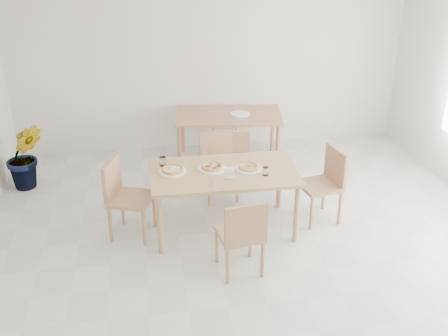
{
  "coord_description": "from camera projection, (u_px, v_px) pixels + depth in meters",
  "views": [
    {
      "loc": [
        -1.02,
        -4.27,
        3.33
      ],
      "look_at": [
        -0.2,
        0.95,
        0.79
      ],
      "focal_mm": 42.0,
      "sensor_mm": 36.0,
      "label": 1
    }
  ],
  "objects": [
    {
      "name": "tumbler_a",
      "position": [
        163.0,
        161.0,
        6.0
      ],
      "size": [
        0.08,
        0.08,
        0.1
      ],
      "primitive_type": "cylinder",
      "color": "white",
      "rests_on": "main_table"
    },
    {
      "name": "plate_empty",
      "position": [
        240.0,
        114.0,
        7.58
      ],
      "size": [
        0.28,
        0.28,
        0.02
      ],
      "primitive_type": "cylinder",
      "color": "white",
      "rests_on": "second_table"
    },
    {
      "name": "chair_north",
      "position": [
        218.0,
        160.0,
        6.74
      ],
      "size": [
        0.47,
        0.47,
        0.86
      ],
      "rotation": [
        0.0,
        0.0,
        0.1
      ],
      "color": "#A97A54",
      "rests_on": "ground"
    },
    {
      "name": "chair_west",
      "position": [
        123.0,
        193.0,
        5.87
      ],
      "size": [
        0.58,
        0.58,
        0.93
      ],
      "rotation": [
        0.0,
        0.0,
        1.24
      ],
      "color": "#A97A54",
      "rests_on": "ground"
    },
    {
      "name": "chair_back_s",
      "position": [
        233.0,
        153.0,
        7.01
      ],
      "size": [
        0.46,
        0.46,
        0.83
      ],
      "rotation": [
        0.0,
        0.0,
        3.01
      ],
      "color": "#A97A54",
      "rests_on": "ground"
    },
    {
      "name": "plate_pepperoni",
      "position": [
        212.0,
        168.0,
        5.93
      ],
      "size": [
        0.31,
        0.31,
        0.02
      ],
      "primitive_type": "cylinder",
      "color": "white",
      "rests_on": "main_table"
    },
    {
      "name": "pizza_mushroom",
      "position": [
        173.0,
        170.0,
        5.85
      ],
      "size": [
        0.26,
        0.26,
        0.03
      ],
      "rotation": [
        0.0,
        0.0,
        0.03
      ],
      "color": "tan",
      "rests_on": "plate_mushroom"
    },
    {
      "name": "tumbler_b",
      "position": [
        266.0,
        171.0,
        5.78
      ],
      "size": [
        0.07,
        0.07,
        0.09
      ],
      "primitive_type": "cylinder",
      "color": "white",
      "rests_on": "main_table"
    },
    {
      "name": "fork_b",
      "position": [
        212.0,
        186.0,
        5.55
      ],
      "size": [
        0.02,
        0.17,
        0.01
      ],
      "primitive_type": "cube",
      "rotation": [
        0.0,
        0.0,
        -0.02
      ],
      "color": "silver",
      "rests_on": "main_table"
    },
    {
      "name": "chair_east",
      "position": [
        326.0,
        180.0,
        6.2
      ],
      "size": [
        0.52,
        0.52,
        0.9
      ],
      "rotation": [
        0.0,
        0.0,
        -1.38
      ],
      "color": "#A97A54",
      "rests_on": "ground"
    },
    {
      "name": "plate_margherita",
      "position": [
        248.0,
        169.0,
        5.93
      ],
      "size": [
        0.31,
        0.31,
        0.02
      ],
      "primitive_type": "cylinder",
      "color": "white",
      "rests_on": "main_table"
    },
    {
      "name": "potted_plant",
      "position": [
        25.0,
        156.0,
        6.97
      ],
      "size": [
        0.59,
        0.52,
        0.91
      ],
      "primitive_type": "imported",
      "rotation": [
        0.0,
        0.0,
        0.26
      ],
      "color": "#22591A",
      "rests_on": "ground"
    },
    {
      "name": "pizza_margherita",
      "position": [
        248.0,
        167.0,
        5.92
      ],
      "size": [
        0.29,
        0.29,
        0.03
      ],
      "rotation": [
        0.0,
        0.0,
        -0.24
      ],
      "color": "tan",
      "rests_on": "plate_margherita"
    },
    {
      "name": "chair_back_n",
      "position": [
        223.0,
        112.0,
        8.43
      ],
      "size": [
        0.43,
        0.43,
        0.85
      ],
      "rotation": [
        0.0,
        0.0,
        -0.03
      ],
      "color": "#A97A54",
      "rests_on": "ground"
    },
    {
      "name": "plate_mushroom",
      "position": [
        173.0,
        171.0,
        5.86
      ],
      "size": [
        0.31,
        0.31,
        0.02
      ],
      "primitive_type": "cylinder",
      "color": "white",
      "rests_on": "main_table"
    },
    {
      "name": "second_table",
      "position": [
        228.0,
        119.0,
        7.62
      ],
      "size": [
        1.64,
        1.08,
        0.75
      ],
      "rotation": [
        0.0,
        0.0,
        -0.14
      ],
      "color": "#A97A54",
      "rests_on": "ground"
    },
    {
      "name": "chair_south",
      "position": [
        242.0,
        232.0,
        5.19
      ],
      "size": [
        0.49,
        0.49,
        0.87
      ],
      "rotation": [
        0.0,
        0.0,
        3.28
      ],
      "color": "#A97A54",
      "rests_on": "ground"
    },
    {
      "name": "main_table",
      "position": [
        224.0,
        177.0,
        5.92
      ],
      "size": [
        1.65,
        0.95,
        0.75
      ],
      "rotation": [
        0.0,
        0.0,
        -0.01
      ],
      "color": "tan",
      "rests_on": "ground"
    },
    {
      "name": "pizza_pepperoni",
      "position": [
        212.0,
        166.0,
        5.92
      ],
      "size": [
        0.27,
        0.27,
        0.03
      ],
      "rotation": [
        0.0,
        0.0,
        -0.06
      ],
      "color": "tan",
      "rests_on": "plate_pepperoni"
    },
    {
      "name": "fork_a",
      "position": [
        185.0,
        163.0,
        6.07
      ],
      "size": [
        0.03,
        0.2,
        0.01
      ],
      "primitive_type": "cube",
      "rotation": [
        0.0,
        0.0,
        0.06
      ],
      "color": "silver",
      "rests_on": "main_table"
    },
    {
      "name": "napkin_holder",
      "position": [
        229.0,
        174.0,
        5.69
      ],
      "size": [
        0.13,
        0.08,
        0.13
      ],
      "rotation": [
        0.0,
        0.0,
        -0.23
      ],
      "color": "silver",
      "rests_on": "main_table"
    }
  ]
}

